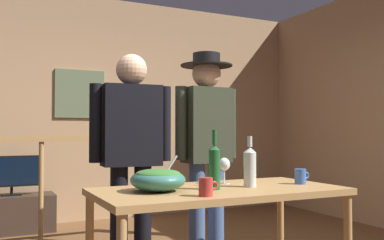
{
  "coord_description": "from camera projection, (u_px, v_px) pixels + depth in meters",
  "views": [
    {
      "loc": [
        -1.42,
        -2.84,
        1.1
      ],
      "look_at": [
        -0.1,
        -0.12,
        1.18
      ],
      "focal_mm": 40.55,
      "sensor_mm": 36.0,
      "label": 1
    }
  ],
  "objects": [
    {
      "name": "back_wall",
      "position": [
        105.0,
        108.0,
        5.58
      ],
      "size": [
        5.54,
        0.1,
        2.82
      ],
      "primitive_type": "cube",
      "color": "tan",
      "rests_on": "ground_plane"
    },
    {
      "name": "side_wall_right",
      "position": [
        377.0,
        106.0,
        5.11
      ],
      "size": [
        0.1,
        3.99,
        2.82
      ],
      "primitive_type": "cube",
      "color": "tan",
      "rests_on": "ground_plane"
    },
    {
      "name": "framed_picture",
      "position": [
        80.0,
        94.0,
        5.38
      ],
      "size": [
        0.6,
        0.03,
        0.6
      ],
      "primitive_type": "cube",
      "color": "#616E4E"
    },
    {
      "name": "stair_railing",
      "position": [
        101.0,
        173.0,
        4.15
      ],
      "size": [
        3.26,
        0.1,
        1.11
      ],
      "color": "#B2844C",
      "rests_on": "ground_plane"
    },
    {
      "name": "tv_console",
      "position": [
        11.0,
        214.0,
        4.74
      ],
      "size": [
        0.9,
        0.4,
        0.41
      ],
      "primitive_type": "cube",
      "color": "#38281E",
      "rests_on": "ground_plane"
    },
    {
      "name": "flat_screen_tv",
      "position": [
        12.0,
        172.0,
        4.72
      ],
      "size": [
        0.6,
        0.12,
        0.44
      ],
      "color": "black",
      "rests_on": "tv_console"
    },
    {
      "name": "serving_table",
      "position": [
        219.0,
        200.0,
        2.66
      ],
      "size": [
        1.52,
        0.75,
        0.75
      ],
      "color": "#B2844C",
      "rests_on": "ground_plane"
    },
    {
      "name": "salad_bowl",
      "position": [
        158.0,
        179.0,
        2.52
      ],
      "size": [
        0.32,
        0.32,
        0.21
      ],
      "color": "#337060",
      "rests_on": "serving_table"
    },
    {
      "name": "wine_glass",
      "position": [
        224.0,
        165.0,
        2.9
      ],
      "size": [
        0.08,
        0.08,
        0.17
      ],
      "color": "silver",
      "rests_on": "serving_table"
    },
    {
      "name": "wine_bottle_green",
      "position": [
        214.0,
        166.0,
        2.61
      ],
      "size": [
        0.07,
        0.07,
        0.36
      ],
      "color": "#1E5628",
      "rests_on": "serving_table"
    },
    {
      "name": "wine_bottle_clear",
      "position": [
        250.0,
        166.0,
        2.73
      ],
      "size": [
        0.08,
        0.08,
        0.32
      ],
      "color": "silver",
      "rests_on": "serving_table"
    },
    {
      "name": "mug_red",
      "position": [
        206.0,
        187.0,
        2.33
      ],
      "size": [
        0.11,
        0.08,
        0.1
      ],
      "color": "#B7332D",
      "rests_on": "serving_table"
    },
    {
      "name": "mug_blue",
      "position": [
        301.0,
        176.0,
        2.88
      ],
      "size": [
        0.11,
        0.08,
        0.1
      ],
      "color": "#3866B2",
      "rests_on": "serving_table"
    },
    {
      "name": "person_standing_left",
      "position": [
        131.0,
        145.0,
        3.23
      ],
      "size": [
        0.62,
        0.25,
        1.68
      ],
      "rotation": [
        0.0,
        0.0,
        3.07
      ],
      "color": "black",
      "rests_on": "ground_plane"
    },
    {
      "name": "person_standing_right",
      "position": [
        207.0,
        139.0,
        3.51
      ],
      "size": [
        0.56,
        0.42,
        1.74
      ],
      "rotation": [
        0.0,
        0.0,
        3.21
      ],
      "color": "#3D5684",
      "rests_on": "ground_plane"
    }
  ]
}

